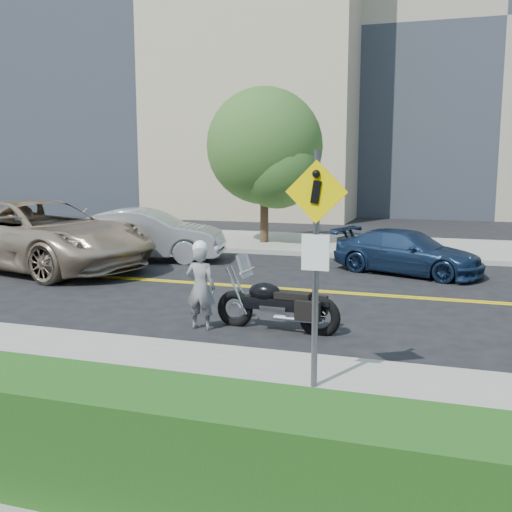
{
  "coord_description": "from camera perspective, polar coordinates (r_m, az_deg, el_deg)",
  "views": [
    {
      "loc": [
        5.75,
        -13.54,
        3.02
      ],
      "look_at": [
        2.22,
        -2.61,
        1.2
      ],
      "focal_mm": 42.0,
      "sensor_mm": 36.0,
      "label": 1
    }
  ],
  "objects": [
    {
      "name": "ground_plane",
      "position": [
        15.01,
        -5.04,
        -2.63
      ],
      "size": [
        120.0,
        120.0,
        0.0
      ],
      "primitive_type": "plane",
      "color": "black",
      "rests_on": "ground"
    },
    {
      "name": "motorcyclist",
      "position": [
        10.84,
        -5.3,
        -2.79
      ],
      "size": [
        0.56,
        0.37,
        1.63
      ],
      "rotation": [
        0.0,
        0.0,
        3.15
      ],
      "color": "#9C9BA0",
      "rests_on": "ground"
    },
    {
      "name": "building_left",
      "position": [
        40.01,
        -6.35,
        22.66
      ],
      "size": [
        22.0,
        14.0,
        25.0
      ],
      "primitive_type": "cube",
      "color": "tan",
      "rests_on": "ground_plane"
    },
    {
      "name": "pedestrian_sign",
      "position": [
        7.46,
        5.72,
        0.81
      ],
      "size": [
        0.78,
        0.08,
        3.0
      ],
      "color": "#4C4C51",
      "rests_on": "sidewalk_near"
    },
    {
      "name": "sidewalk_far",
      "position": [
        22.01,
        2.57,
        1.3
      ],
      "size": [
        60.0,
        5.0,
        0.15
      ],
      "primitive_type": "cube",
      "color": "#9E9B91",
      "rests_on": "ground_plane"
    },
    {
      "name": "hedge",
      "position": [
        4.86,
        19.8,
        -20.73
      ],
      "size": [
        9.0,
        0.9,
        1.0
      ],
      "primitive_type": "cube",
      "color": "#235619",
      "rests_on": "sidewalk_near"
    },
    {
      "name": "parked_car_silver",
      "position": [
        18.7,
        -10.43,
        1.99
      ],
      "size": [
        5.02,
        2.69,
        1.57
      ],
      "primitive_type": "imported",
      "rotation": [
        0.0,
        0.0,
        1.8
      ],
      "color": "#AEAFB6",
      "rests_on": "ground"
    },
    {
      "name": "tree_far_a",
      "position": [
        21.36,
        0.81,
        10.4
      ],
      "size": [
        4.1,
        4.1,
        5.6
      ],
      "rotation": [
        0.0,
        0.0,
        -0.0
      ],
      "color": "#382619",
      "rests_on": "ground"
    },
    {
      "name": "building_mid",
      "position": [
        40.21,
        21.97,
        18.37
      ],
      "size": [
        18.0,
        14.0,
        20.0
      ],
      "primitive_type": "cube",
      "color": "#A39984",
      "rests_on": "ground_plane"
    },
    {
      "name": "parked_car_blue",
      "position": [
        16.7,
        14.23,
        0.36
      ],
      "size": [
        4.37,
        2.91,
        1.18
      ],
      "primitive_type": "imported",
      "rotation": [
        0.0,
        0.0,
        1.23
      ],
      "color": "navy",
      "rests_on": "ground"
    },
    {
      "name": "suv",
      "position": [
        17.98,
        -19.94,
        1.94
      ],
      "size": [
        7.6,
        4.78,
        1.96
      ],
      "primitive_type": "imported",
      "rotation": [
        0.0,
        0.0,
        1.34
      ],
      "color": "tan",
      "rests_on": "ground"
    },
    {
      "name": "motorcycle",
      "position": [
        10.76,
        2.06,
        -3.54
      ],
      "size": [
        2.29,
        0.81,
        1.37
      ],
      "primitive_type": null,
      "rotation": [
        0.0,
        0.0,
        -0.06
      ],
      "color": "black",
      "rests_on": "ground"
    }
  ]
}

